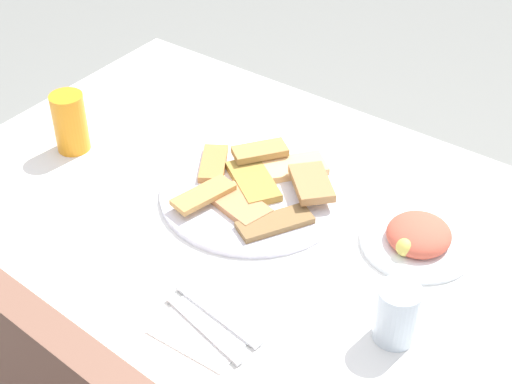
# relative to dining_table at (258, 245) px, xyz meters

# --- Properties ---
(dining_table) EXTENTS (1.21, 0.81, 0.74)m
(dining_table) POSITION_rel_dining_table_xyz_m (0.00, 0.00, 0.00)
(dining_table) COLOR white
(dining_table) RESTS_ON ground_plane
(pide_platter) EXTENTS (0.35, 0.35, 0.05)m
(pide_platter) POSITION_rel_dining_table_xyz_m (0.03, -0.04, 0.09)
(pide_platter) COLOR white
(pide_platter) RESTS_ON dining_table
(salad_plate_greens) EXTENTS (0.20, 0.20, 0.05)m
(salad_plate_greens) POSITION_rel_dining_table_xyz_m (-0.27, -0.09, 0.10)
(salad_plate_greens) COLOR white
(salad_plate_greens) RESTS_ON dining_table
(soda_can) EXTENTS (0.08, 0.08, 0.12)m
(soda_can) POSITION_rel_dining_table_xyz_m (0.42, 0.05, 0.14)
(soda_can) COLOR orange
(soda_can) RESTS_ON dining_table
(drinking_glass) EXTENTS (0.07, 0.07, 0.10)m
(drinking_glass) POSITION_rel_dining_table_xyz_m (-0.34, 0.12, 0.13)
(drinking_glass) COLOR silver
(drinking_glass) RESTS_ON dining_table
(paper_napkin) EXTENTS (0.14, 0.14, 0.00)m
(paper_napkin) POSITION_rel_dining_table_xyz_m (-0.10, 0.26, 0.08)
(paper_napkin) COLOR white
(paper_napkin) RESTS_ON dining_table
(fork) EXTENTS (0.18, 0.04, 0.00)m
(fork) POSITION_rel_dining_table_xyz_m (-0.10, 0.24, 0.09)
(fork) COLOR silver
(fork) RESTS_ON paper_napkin
(spoon) EXTENTS (0.17, 0.05, 0.00)m
(spoon) POSITION_rel_dining_table_xyz_m (-0.10, 0.28, 0.09)
(spoon) COLOR silver
(spoon) RESTS_ON paper_napkin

